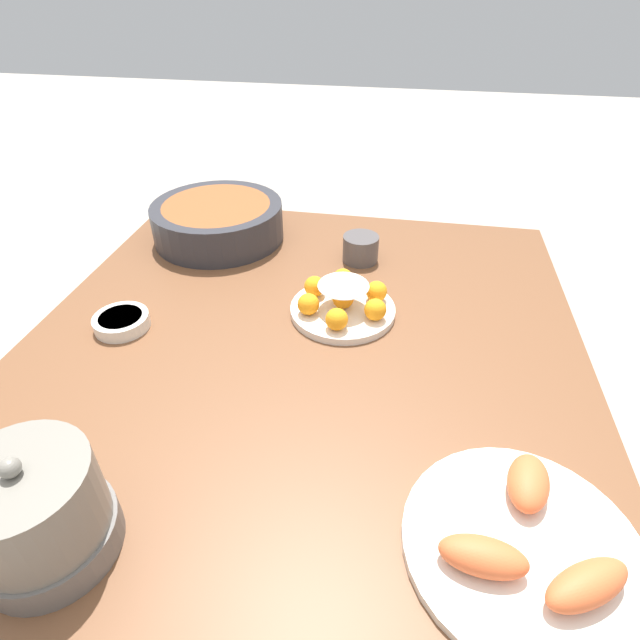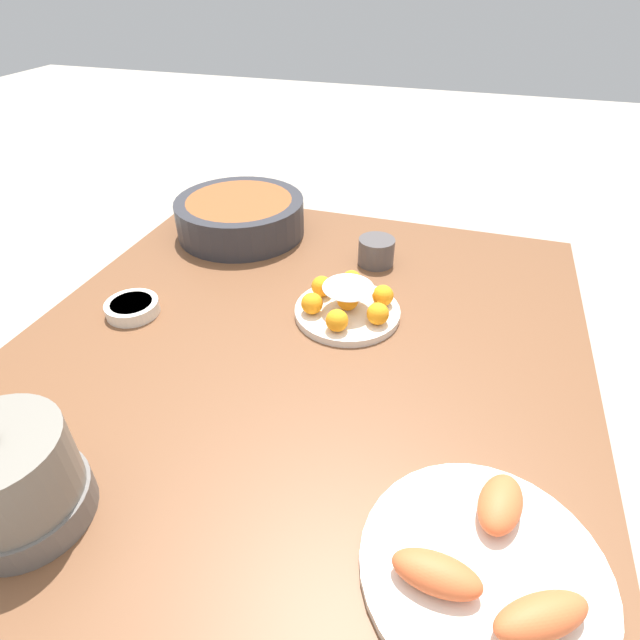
{
  "view_description": "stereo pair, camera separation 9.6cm",
  "coord_description": "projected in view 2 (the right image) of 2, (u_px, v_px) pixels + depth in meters",
  "views": [
    {
      "loc": [
        -0.68,
        -0.17,
        1.35
      ],
      "look_at": [
        0.09,
        -0.03,
        0.78
      ],
      "focal_mm": 28.0,
      "sensor_mm": 36.0,
      "label": 1
    },
    {
      "loc": [
        -0.65,
        -0.26,
        1.35
      ],
      "look_at": [
        0.09,
        -0.03,
        0.78
      ],
      "focal_mm": 28.0,
      "sensor_mm": 36.0,
      "label": 2
    }
  ],
  "objects": [
    {
      "name": "ground_plane",
      "position": [
        299.0,
        563.0,
        1.37
      ],
      "size": [
        12.0,
        12.0,
        0.0
      ],
      "primitive_type": "plane",
      "color": "#B2A899"
    },
    {
      "name": "dining_table",
      "position": [
        291.0,
        393.0,
        0.98
      ],
      "size": [
        1.31,
        1.09,
        0.74
      ],
      "color": "brown",
      "rests_on": "ground_plane"
    },
    {
      "name": "cake_plate",
      "position": [
        347.0,
        304.0,
        1.03
      ],
      "size": [
        0.22,
        0.22,
        0.08
      ],
      "color": "silver",
      "rests_on": "dining_table"
    },
    {
      "name": "serving_bowl",
      "position": [
        240.0,
        215.0,
        1.32
      ],
      "size": [
        0.34,
        0.34,
        0.09
      ],
      "color": "#2D2D33",
      "rests_on": "dining_table"
    },
    {
      "name": "sauce_bowl",
      "position": [
        132.0,
        307.0,
        1.04
      ],
      "size": [
        0.11,
        0.11,
        0.03
      ],
      "color": "silver",
      "rests_on": "dining_table"
    },
    {
      "name": "seafood_platter",
      "position": [
        487.0,
        567.0,
        0.6
      ],
      "size": [
        0.3,
        0.3,
        0.06
      ],
      "color": "silver",
      "rests_on": "dining_table"
    },
    {
      "name": "cup_near",
      "position": [
        376.0,
        251.0,
        1.2
      ],
      "size": [
        0.09,
        0.09,
        0.06
      ],
      "color": "#4C4747",
      "rests_on": "dining_table"
    },
    {
      "name": "warming_pot",
      "position": [
        13.0,
        481.0,
        0.63
      ],
      "size": [
        0.17,
        0.17,
        0.17
      ],
      "color": "#66605B",
      "rests_on": "dining_table"
    }
  ]
}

